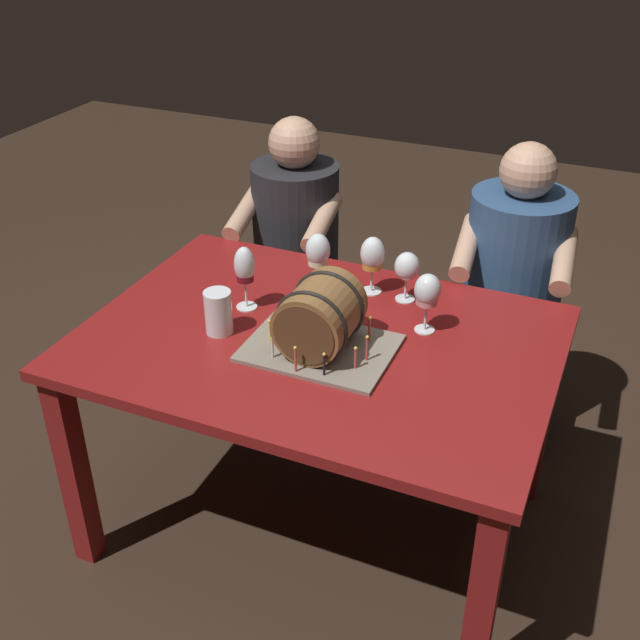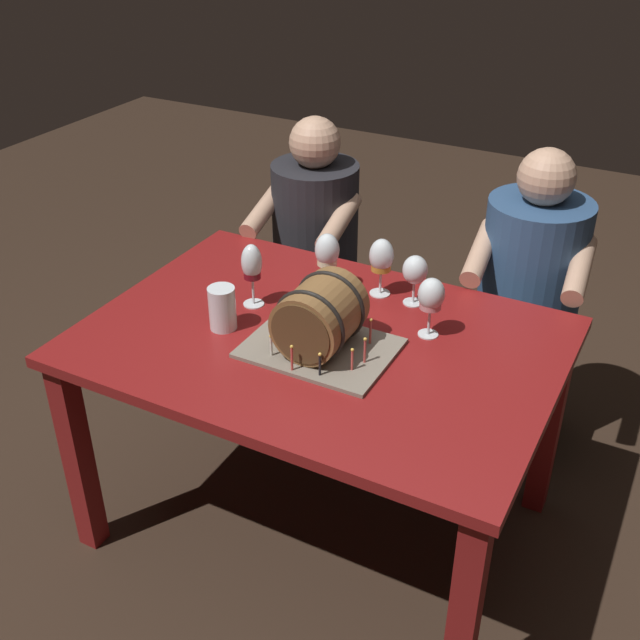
% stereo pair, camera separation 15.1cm
% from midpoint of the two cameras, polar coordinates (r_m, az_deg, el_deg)
% --- Properties ---
extents(ground_plane, '(8.00, 8.00, 0.00)m').
position_cam_midpoint_polar(ground_plane, '(2.77, -1.71, -14.51)').
color(ground_plane, '#332319').
extents(dining_table, '(1.38, 0.98, 0.75)m').
position_cam_midpoint_polar(dining_table, '(2.35, -1.96, -3.41)').
color(dining_table, maroon).
rests_on(dining_table, ground).
extents(barrel_cake, '(0.42, 0.31, 0.22)m').
position_cam_midpoint_polar(barrel_cake, '(2.18, -1.98, -0.03)').
color(barrel_cake, gray).
rests_on(barrel_cake, dining_table).
extents(wine_glass_empty, '(0.08, 0.08, 0.17)m').
position_cam_midpoint_polar(wine_glass_empty, '(2.44, 4.63, 3.83)').
color(wine_glass_empty, white).
rests_on(wine_glass_empty, dining_table).
extents(wine_glass_white, '(0.08, 0.08, 0.20)m').
position_cam_midpoint_polar(wine_glass_white, '(2.49, -1.90, 4.95)').
color(wine_glass_white, white).
rests_on(wine_glass_white, dining_table).
extents(wine_glass_rose, '(0.08, 0.08, 0.19)m').
position_cam_midpoint_polar(wine_glass_rose, '(2.27, 6.00, 1.99)').
color(wine_glass_rose, white).
rests_on(wine_glass_rose, dining_table).
extents(wine_glass_red, '(0.07, 0.07, 0.21)m').
position_cam_midpoint_polar(wine_glass_red, '(2.40, -7.35, 3.77)').
color(wine_glass_red, white).
rests_on(wine_glass_red, dining_table).
extents(wine_glass_amber, '(0.08, 0.08, 0.19)m').
position_cam_midpoint_polar(wine_glass_amber, '(2.47, 2.12, 4.68)').
color(wine_glass_amber, white).
rests_on(wine_glass_amber, dining_table).
extents(beer_pint, '(0.08, 0.08, 0.13)m').
position_cam_midpoint_polar(beer_pint, '(2.32, -9.31, 0.43)').
color(beer_pint, white).
rests_on(beer_pint, dining_table).
extents(person_seated_left, '(0.40, 0.49, 1.15)m').
position_cam_midpoint_polar(person_seated_left, '(3.17, -3.13, 3.83)').
color(person_seated_left, black).
rests_on(person_seated_left, ground).
extents(person_seated_right, '(0.42, 0.50, 1.16)m').
position_cam_midpoint_polar(person_seated_right, '(2.92, 12.21, 0.99)').
color(person_seated_right, '#1B2D46').
rests_on(person_seated_right, ground).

